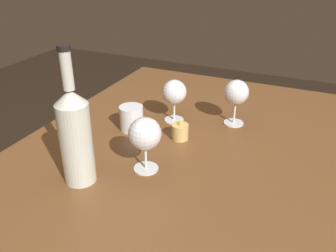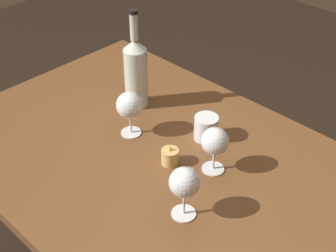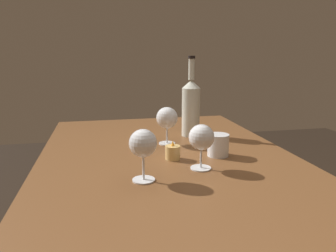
# 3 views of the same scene
# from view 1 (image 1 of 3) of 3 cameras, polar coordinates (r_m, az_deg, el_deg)

# --- Properties ---
(dining_table) EXTENTS (1.30, 0.90, 0.74)m
(dining_table) POSITION_cam_1_polar(r_m,az_deg,el_deg) (1.11, 1.04, -7.58)
(dining_table) COLOR brown
(dining_table) RESTS_ON ground
(wine_glass_left) EXTENTS (0.08, 0.08, 0.14)m
(wine_glass_left) POSITION_cam_1_polar(r_m,az_deg,el_deg) (1.18, 1.00, 5.24)
(wine_glass_left) COLOR white
(wine_glass_left) RESTS_ON dining_table
(wine_glass_right) EXTENTS (0.09, 0.09, 0.15)m
(wine_glass_right) POSITION_cam_1_polar(r_m,az_deg,el_deg) (0.91, -3.68, -1.41)
(wine_glass_right) COLOR white
(wine_glass_right) RESTS_ON dining_table
(wine_glass_centre) EXTENTS (0.08, 0.08, 0.15)m
(wine_glass_centre) POSITION_cam_1_polar(r_m,az_deg,el_deg) (1.18, 10.76, 5.11)
(wine_glass_centre) COLOR white
(wine_glass_centre) RESTS_ON dining_table
(wine_bottle) EXTENTS (0.08, 0.08, 0.35)m
(wine_bottle) POSITION_cam_1_polar(r_m,az_deg,el_deg) (0.89, -14.47, -1.33)
(wine_bottle) COLOR silver
(wine_bottle) RESTS_ON dining_table
(water_tumbler) EXTENTS (0.08, 0.08, 0.08)m
(water_tumbler) POSITION_cam_1_polar(r_m,az_deg,el_deg) (1.15, -5.80, 1.12)
(water_tumbler) COLOR white
(water_tumbler) RESTS_ON dining_table
(votive_candle) EXTENTS (0.05, 0.05, 0.07)m
(votive_candle) POSITION_cam_1_polar(r_m,az_deg,el_deg) (1.10, 1.91, -0.96)
(votive_candle) COLOR #DBB266
(votive_candle) RESTS_ON dining_table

